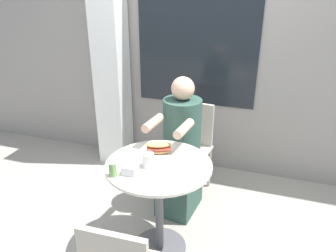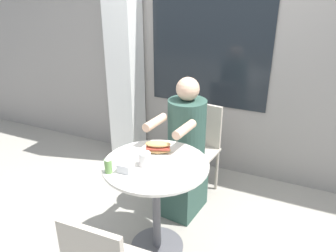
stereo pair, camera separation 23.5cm
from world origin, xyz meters
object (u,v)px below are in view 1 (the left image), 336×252
at_px(diner_chair, 192,140).
at_px(condiment_bottle, 113,168).
at_px(seated_diner, 181,155).
at_px(drink_cup, 148,160).
at_px(sandwich_on_plate, 159,149).
at_px(cafe_table, 159,188).

height_order(diner_chair, condiment_bottle, condiment_bottle).
distance_m(seated_diner, drink_cup, 0.66).
distance_m(seated_diner, sandwich_on_plate, 0.49).
bearing_deg(drink_cup, seated_diner, 84.91).
xyz_separation_m(cafe_table, sandwich_on_plate, (-0.05, 0.14, 0.24)).
bearing_deg(drink_cup, diner_chair, 85.93).
height_order(diner_chair, seated_diner, seated_diner).
height_order(diner_chair, drink_cup, diner_chair).
xyz_separation_m(drink_cup, condiment_bottle, (-0.17, -0.18, 0.01)).
xyz_separation_m(cafe_table, condiment_bottle, (-0.23, -0.24, 0.26)).
xyz_separation_m(sandwich_on_plate, condiment_bottle, (-0.18, -0.37, 0.02)).
relative_size(cafe_table, drink_cup, 7.69).
distance_m(sandwich_on_plate, condiment_bottle, 0.41).
xyz_separation_m(sandwich_on_plate, drink_cup, (-0.01, -0.19, 0.01)).
bearing_deg(drink_cup, cafe_table, 45.27).
bearing_deg(sandwich_on_plate, condiment_bottle, -115.78).
bearing_deg(seated_diner, drink_cup, 91.22).
relative_size(cafe_table, condiment_bottle, 6.14).
relative_size(seated_diner, drink_cup, 12.47).
bearing_deg(diner_chair, condiment_bottle, 84.27).
bearing_deg(sandwich_on_plate, diner_chair, 85.35).
bearing_deg(sandwich_on_plate, seated_diner, 83.39).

